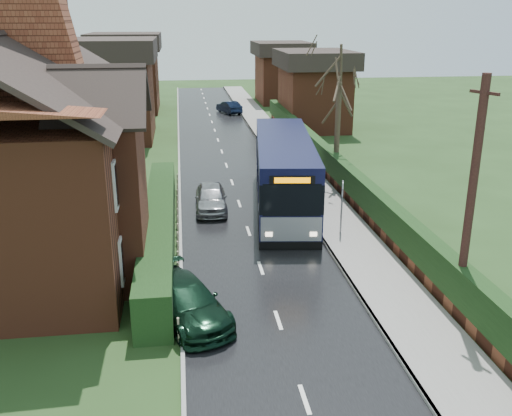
{
  "coord_description": "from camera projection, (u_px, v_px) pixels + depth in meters",
  "views": [
    {
      "loc": [
        -2.83,
        -17.88,
        9.28
      ],
      "look_at": [
        0.08,
        3.98,
        1.8
      ],
      "focal_mm": 40.0,
      "sensor_mm": 36.0,
      "label": 1
    }
  ],
  "objects": [
    {
      "name": "pavement",
      "position": [
        319.0,
        199.0,
        30.01
      ],
      "size": [
        2.5,
        100.0,
        0.14
      ],
      "primitive_type": "cube",
      "color": "slate",
      "rests_on": "ground"
    },
    {
      "name": "picket_fence",
      "position": [
        178.0,
        234.0,
        24.27
      ],
      "size": [
        0.1,
        16.0,
        0.9
      ],
      "primitive_type": null,
      "color": "#998D68",
      "rests_on": "ground"
    },
    {
      "name": "ground",
      "position": [
        269.0,
        292.0,
        20.12
      ],
      "size": [
        140.0,
        140.0,
        0.0
      ],
      "primitive_type": "plane",
      "color": "#29481F",
      "rests_on": "ground"
    },
    {
      "name": "tree_right_far",
      "position": [
        340.0,
        75.0,
        31.43
      ],
      "size": [
        4.26,
        4.26,
        8.23
      ],
      "color": "#3A2E22",
      "rests_on": "ground"
    },
    {
      "name": "kerb_right",
      "position": [
        297.0,
        200.0,
        29.86
      ],
      "size": [
        0.12,
        100.0,
        0.14
      ],
      "primitive_type": "cube",
      "color": "gray",
      "rests_on": "ground"
    },
    {
      "name": "car_silver",
      "position": [
        211.0,
        198.0,
        28.37
      ],
      "size": [
        1.66,
        3.89,
        1.31
      ],
      "primitive_type": "imported",
      "rotation": [
        0.0,
        0.0,
        -0.03
      ],
      "color": "#A0A1A5",
      "rests_on": "ground"
    },
    {
      "name": "bus",
      "position": [
        284.0,
        174.0,
        28.54
      ],
      "size": [
        4.05,
        11.8,
        3.51
      ],
      "rotation": [
        0.0,
        0.0,
        -0.12
      ],
      "color": "black",
      "rests_on": "ground"
    },
    {
      "name": "right_wall_hedge",
      "position": [
        349.0,
        181.0,
        29.9
      ],
      "size": [
        0.6,
        50.0,
        1.8
      ],
      "color": "brown",
      "rests_on": "ground"
    },
    {
      "name": "front_hedge",
      "position": [
        160.0,
        227.0,
        24.07
      ],
      "size": [
        1.2,
        16.0,
        1.6
      ],
      "primitive_type": "cube",
      "color": "black",
      "rests_on": "ground"
    },
    {
      "name": "car_distant",
      "position": [
        229.0,
        107.0,
        56.61
      ],
      "size": [
        2.45,
        3.88,
        1.21
      ],
      "primitive_type": "imported",
      "rotation": [
        0.0,
        0.0,
        3.49
      ],
      "color": "black",
      "rests_on": "ground"
    },
    {
      "name": "road",
      "position": [
        239.0,
        204.0,
        29.5
      ],
      "size": [
        6.0,
        100.0,
        0.02
      ],
      "primitive_type": "cube",
      "color": "black",
      "rests_on": "ground"
    },
    {
      "name": "telegraph_pole",
      "position": [
        471.0,
        202.0,
        17.27
      ],
      "size": [
        0.46,
        0.95,
        7.74
      ],
      "rotation": [
        0.0,
        0.0,
        0.39
      ],
      "color": "black",
      "rests_on": "ground"
    },
    {
      "name": "car_green",
      "position": [
        186.0,
        301.0,
        18.15
      ],
      "size": [
        3.33,
        4.77,
        1.28
      ],
      "primitive_type": "imported",
      "rotation": [
        0.0,
        0.0,
        0.39
      ],
      "color": "black",
      "rests_on": "ground"
    },
    {
      "name": "kerb_left",
      "position": [
        180.0,
        206.0,
        29.11
      ],
      "size": [
        0.12,
        100.0,
        0.1
      ],
      "primitive_type": "cube",
      "color": "gray",
      "rests_on": "ground"
    },
    {
      "name": "bus_stop_sign",
      "position": [
        342.0,
        200.0,
        24.8
      ],
      "size": [
        0.15,
        0.38,
        2.51
      ],
      "rotation": [
        0.0,
        0.0,
        -0.25
      ],
      "color": "slate",
      "rests_on": "ground"
    },
    {
      "name": "brick_house",
      "position": [
        28.0,
        148.0,
        22.1
      ],
      "size": [
        9.3,
        14.6,
        10.3
      ],
      "color": "brown",
      "rests_on": "ground"
    }
  ]
}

